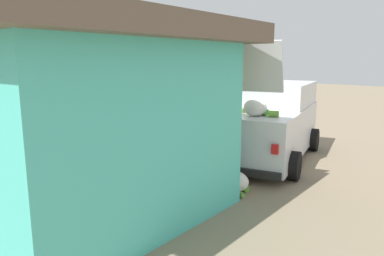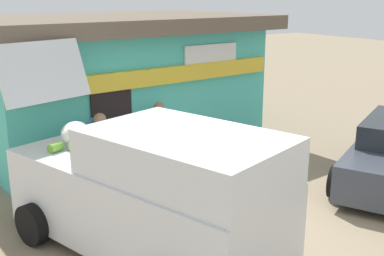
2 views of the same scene
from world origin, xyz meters
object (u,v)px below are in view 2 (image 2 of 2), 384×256
paint_bucket (262,144)px  vendor_standing (159,132)px  delivery_van (151,192)px  unloaded_banana_pile (40,191)px  storefront_bar (115,80)px  customer_bending (89,144)px

paint_bucket → vendor_standing: bearing=-179.9°
delivery_van → paint_bucket: delivery_van is taller
delivery_van → unloaded_banana_pile: 2.95m
storefront_bar → unloaded_banana_pile: 3.92m
storefront_bar → customer_bending: size_ratio=4.84×
storefront_bar → customer_bending: bearing=-122.7°
delivery_van → storefront_bar: bearing=71.7°
storefront_bar → unloaded_banana_pile: bearing=-136.0°
customer_bending → paint_bucket: (4.43, 0.21, -0.79)m
storefront_bar → customer_bending: 3.15m
paint_bucket → unloaded_banana_pile: bearing=-178.3°
unloaded_banana_pile → paint_bucket: unloaded_banana_pile is taller
storefront_bar → paint_bucket: size_ratio=22.78×
delivery_van → vendor_standing: bearing=59.7°
customer_bending → unloaded_banana_pile: size_ratio=1.99×
delivery_van → customer_bending: (0.07, 2.66, -0.03)m
vendor_standing → unloaded_banana_pile: (-2.57, -0.16, -0.68)m
customer_bending → unloaded_banana_pile: bearing=177.3°
unloaded_banana_pile → delivery_van: bearing=-71.8°
delivery_van → paint_bucket: (4.50, 2.87, -0.82)m
vendor_standing → customer_bending: size_ratio=0.98×
customer_bending → paint_bucket: customer_bending is taller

